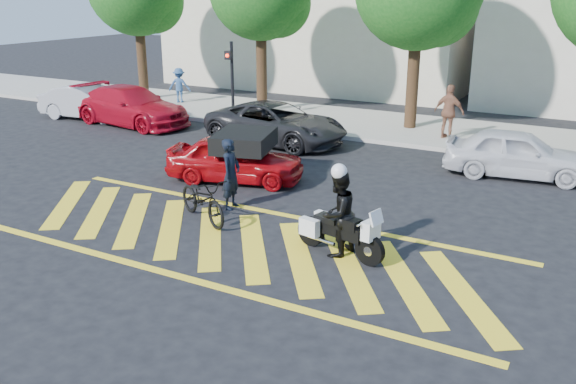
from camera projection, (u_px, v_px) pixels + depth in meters
The scene contains 15 objects.
ground at pixel (233, 241), 13.06m from camera, with size 90.00×90.00×0.00m, color black.
sidewalk at pixel (409, 129), 23.00m from camera, with size 60.00×5.00×0.15m, color #9E998E.
crosswalk at pixel (232, 240), 13.07m from camera, with size 12.33×4.00×0.01m.
signal_pole at pixel (231, 76), 23.49m from camera, with size 0.28×0.43×3.20m.
officer_bike at pixel (231, 174), 14.75m from camera, with size 0.63×0.42×1.74m, color black.
bicycle at pixel (203, 199), 14.05m from camera, with size 0.70×2.01×1.06m, color black.
police_motorcycle at pixel (338, 231), 12.25m from camera, with size 2.08×0.88×0.93m.
officer_moto at pixel (338, 214), 12.13m from camera, with size 0.86×0.67×1.77m, color black.
red_convertible at pixel (236, 159), 16.89m from camera, with size 1.53×3.79×1.29m, color #9E070C.
parked_far_left at pixel (89, 102), 24.88m from camera, with size 1.46×4.19×1.38m, color gray.
parked_left at pixel (131, 106), 23.83m from camera, with size 2.09×5.14×1.49m, color #A70A1C.
parked_mid_left at pixel (276, 123), 21.01m from camera, with size 2.32×5.04×1.40m, color black.
parked_mid_right at pixel (518, 153), 17.27m from camera, with size 1.62×4.03×1.37m, color silver.
pedestrian_left at pixel (179, 85), 27.68m from camera, with size 1.00×0.57×1.55m, color #2F5181.
pedestrian_right at pixel (449, 112), 20.96m from camera, with size 1.10×0.46×1.87m, color #935C42.
Camera 1 is at (6.82, -9.99, 5.17)m, focal length 38.00 mm.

